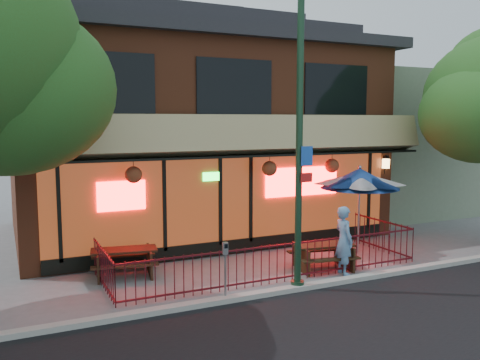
# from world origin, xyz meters

# --- Properties ---
(ground) EXTENTS (80.00, 80.00, 0.00)m
(ground) POSITION_xyz_m (0.00, 0.00, 0.00)
(ground) COLOR gray
(ground) RESTS_ON ground
(curb) EXTENTS (80.00, 0.25, 0.12)m
(curb) POSITION_xyz_m (0.00, -0.50, 0.06)
(curb) COLOR #999993
(curb) RESTS_ON ground
(restaurant_building) EXTENTS (12.96, 9.49, 8.05)m
(restaurant_building) POSITION_xyz_m (0.00, 7.11, 4.13)
(restaurant_building) COLOR brown
(restaurant_building) RESTS_ON ground
(neighbor_building) EXTENTS (6.00, 7.00, 6.00)m
(neighbor_building) POSITION_xyz_m (9.00, 7.70, 3.00)
(neighbor_building) COLOR gray
(neighbor_building) RESTS_ON ground
(patio_fence) EXTENTS (8.44, 2.62, 1.00)m
(patio_fence) POSITION_xyz_m (0.00, 0.50, 0.63)
(patio_fence) COLOR #4A0F17
(patio_fence) RESTS_ON ground
(street_light) EXTENTS (0.43, 0.32, 7.00)m
(street_light) POSITION_xyz_m (0.00, -0.40, 3.15)
(street_light) COLOR #163320
(street_light) RESTS_ON ground
(picnic_table_left) EXTENTS (1.87, 1.55, 0.71)m
(picnic_table_left) POSITION_xyz_m (-3.52, 2.40, 0.47)
(picnic_table_left) COLOR #362013
(picnic_table_left) RESTS_ON ground
(picnic_table_right) EXTENTS (1.83, 1.53, 0.70)m
(picnic_table_right) POSITION_xyz_m (1.48, 0.70, 0.46)
(picnic_table_right) COLOR #332111
(picnic_table_right) RESTS_ON ground
(patio_umbrella) EXTENTS (2.34, 2.34, 2.68)m
(patio_umbrella) POSITION_xyz_m (3.45, 1.70, 2.28)
(patio_umbrella) COLOR gray
(patio_umbrella) RESTS_ON ground
(pedestrian) EXTENTS (0.49, 0.70, 1.81)m
(pedestrian) POSITION_xyz_m (1.71, 0.10, 0.90)
(pedestrian) COLOR #5D8CBB
(pedestrian) RESTS_ON ground
(parking_meter_near) EXTENTS (0.13, 0.12, 1.34)m
(parking_meter_near) POSITION_xyz_m (-1.88, -0.40, 0.91)
(parking_meter_near) COLOR gray
(parking_meter_near) RESTS_ON ground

